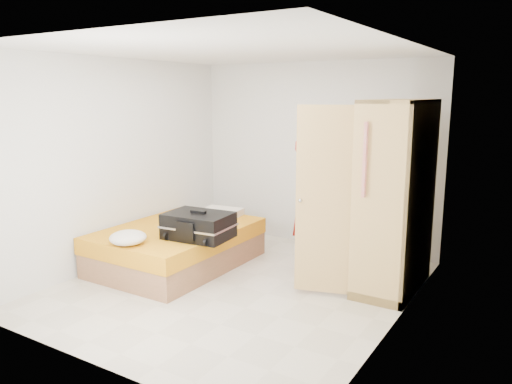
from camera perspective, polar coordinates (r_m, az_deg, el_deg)
The scene contains 7 objects.
room at distance 5.44m, azimuth -2.27°, elevation 2.09°, with size 4.00×4.02×2.60m.
bed at distance 6.47m, azimuth -8.96°, elevation -6.12°, with size 1.42×2.02×0.50m.
wardrobe at distance 5.65m, azimuth 15.04°, elevation -1.06°, with size 1.15×1.34×2.10m.
person at distance 6.20m, azimuth 6.16°, elevation -1.35°, with size 0.60×0.39×1.64m, color #B90B0C.
suitcase at distance 5.86m, azimuth -6.60°, elevation -3.84°, with size 0.81×0.63×0.33m.
round_cushion at distance 5.77m, azimuth -14.42°, elevation -5.08°, with size 0.41×0.41×0.16m, color silver.
pillow at distance 6.96m, azimuth -3.75°, elevation -2.23°, with size 0.53×0.27×0.10m, color silver.
Camera 1 is at (3.00, -4.46, 2.16)m, focal length 35.00 mm.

